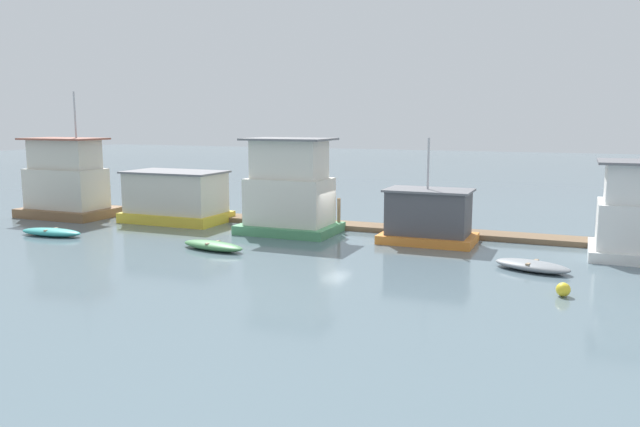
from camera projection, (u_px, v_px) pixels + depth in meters
ground_plane at (327, 235)px, 36.39m from camera, size 200.00×200.00×0.00m
dock_walkway at (342, 225)px, 38.75m from camera, size 51.00×1.86×0.30m
houseboat_brown at (66, 183)px, 42.77m from camera, size 6.22×3.84×8.51m
houseboat_yellow at (176, 197)px, 40.84m from camera, size 6.65×3.91×3.34m
houseboat_green at (289, 192)px, 36.71m from camera, size 5.63×3.98×5.60m
houseboat_orange at (428, 217)px, 33.95m from camera, size 5.06×3.27×5.71m
dinghy_teal at (51, 232)px, 36.00m from camera, size 4.07×1.53×0.45m
dinghy_green at (213, 246)px, 32.16m from camera, size 3.98×1.85×0.45m
dinghy_grey at (532, 266)px, 27.79m from camera, size 3.67×2.40×0.44m
mooring_post_near_right at (282, 217)px, 38.95m from camera, size 0.23×0.23×1.30m
mooring_post_centre at (247, 212)px, 39.90m from camera, size 0.24×0.24×1.62m
mooring_post_far_left at (339, 215)px, 37.47m from camera, size 0.20×0.20×2.00m
buoy_yellow at (563, 290)px, 23.73m from camera, size 0.54×0.54×0.54m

